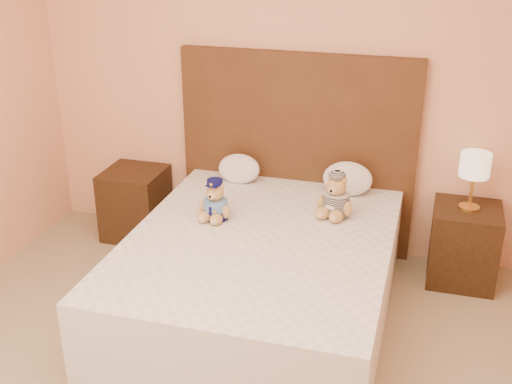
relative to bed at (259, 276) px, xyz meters
The scene contains 10 objects.
room_walls 1.70m from the bed, 90.00° to the right, with size 4.04×4.52×2.72m.
bed is the anchor object (origin of this frame).
headboard 1.12m from the bed, 90.00° to the left, with size 1.75×0.08×1.50m, color #4F2F17.
nightstand_left 1.48m from the bed, 147.38° to the left, with size 0.45×0.45×0.55m, color #362011.
nightstand_right 1.48m from the bed, 32.62° to the left, with size 0.45×0.45×0.55m, color #362011.
lamp 1.59m from the bed, 32.62° to the left, with size 0.20×0.20×0.40m.
teddy_police 0.57m from the bed, 152.55° to the left, with size 0.24×0.23×0.27m, color #AF8C44, non-canonical shape.
teddy_prisoner 0.73m from the bed, 48.15° to the left, with size 0.26×0.25×0.30m, color #AF8C44, non-canonical shape.
pillow_left 1.00m from the bed, 115.35° to the left, with size 0.32×0.20×0.22m, color white.
pillow_right 1.01m from the bed, 63.52° to the left, with size 0.35×0.23×0.25m, color white.
Camera 1 is at (0.95, -2.18, 2.39)m, focal length 45.00 mm.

